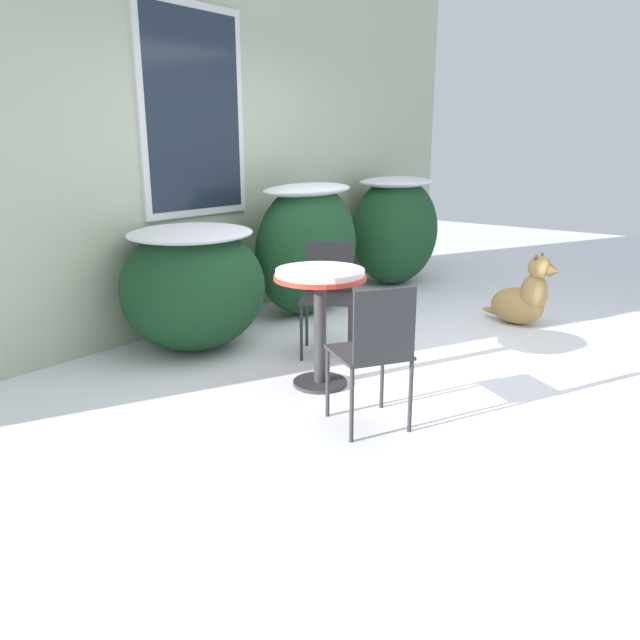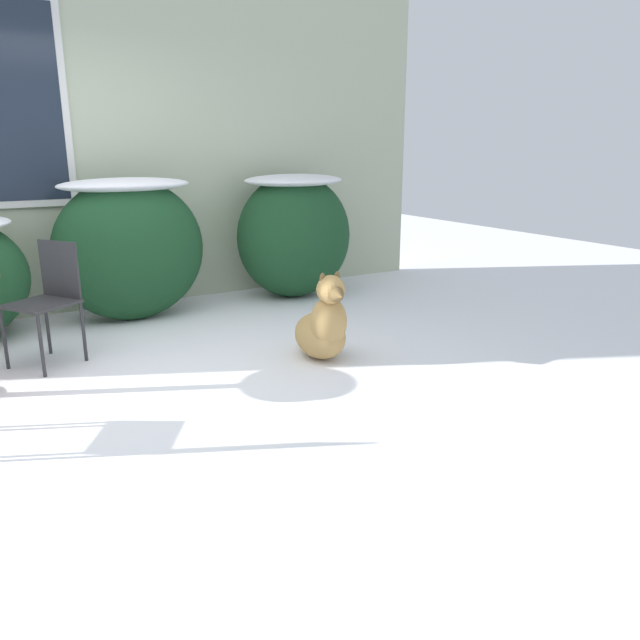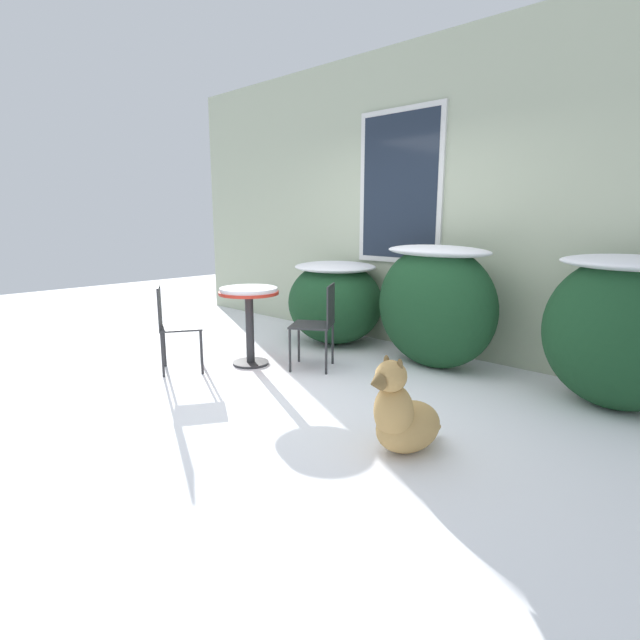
{
  "view_description": "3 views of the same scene",
  "coord_description": "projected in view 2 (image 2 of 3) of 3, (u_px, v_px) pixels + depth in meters",
  "views": [
    {
      "loc": [
        -3.93,
        -2.04,
        1.59
      ],
      "look_at": [
        -0.79,
        0.39,
        0.46
      ],
      "focal_mm": 35.0,
      "sensor_mm": 36.0,
      "label": 1
    },
    {
      "loc": [
        -0.74,
        -3.8,
        1.5
      ],
      "look_at": [
        1.48,
        -0.11,
        0.28
      ],
      "focal_mm": 35.0,
      "sensor_mm": 36.0,
      "label": 2
    },
    {
      "loc": [
        3.17,
        -2.68,
        1.5
      ],
      "look_at": [
        0.0,
        0.6,
        0.55
      ],
      "focal_mm": 28.0,
      "sensor_mm": 36.0,
      "label": 3
    }
  ],
  "objects": [
    {
      "name": "ground_plane",
      "position": [
        109.0,
        392.0,
        3.91
      ],
      "size": [
        16.0,
        16.0,
        0.0
      ],
      "primitive_type": "plane",
      "color": "white"
    },
    {
      "name": "dog",
      "position": [
        323.0,
        328.0,
        4.45
      ],
      "size": [
        0.4,
        0.7,
        0.66
      ],
      "rotation": [
        0.0,
        0.0,
        -0.12
      ],
      "color": "tan",
      "rests_on": "ground_plane"
    },
    {
      "name": "shrub_right",
      "position": [
        294.0,
        233.0,
        6.21
      ],
      "size": [
        1.19,
        0.89,
        1.22
      ],
      "color": "#194223",
      "rests_on": "ground_plane"
    },
    {
      "name": "shrub_middle",
      "position": [
        130.0,
        246.0,
        5.37
      ],
      "size": [
        1.3,
        0.63,
        1.23
      ],
      "color": "#194223",
      "rests_on": "ground_plane"
    },
    {
      "name": "patio_chair_near_table",
      "position": [
        48.0,
        296.0,
        4.33
      ],
      "size": [
        0.55,
        0.55,
        0.85
      ],
      "rotation": [
        0.0,
        0.0,
        -1.0
      ],
      "color": "#2D2D30",
      "rests_on": "ground_plane"
    },
    {
      "name": "house_wall",
      "position": [
        28.0,
        121.0,
        5.26
      ],
      "size": [
        8.0,
        0.1,
        3.35
      ],
      "color": "#B2BC9E",
      "rests_on": "ground_plane"
    }
  ]
}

